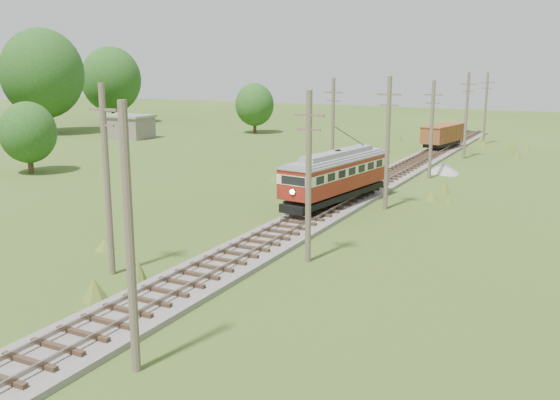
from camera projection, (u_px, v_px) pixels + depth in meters
The scene contains 17 objects.
railbed_main at pixel (357, 194), 46.97m from camera, with size 3.60×96.00×0.57m.
streetcar at pixel (337, 173), 43.07m from camera, with size 4.14×11.28×5.10m.
gondola at pixel (442, 135), 70.76m from camera, with size 3.54×7.52×2.40m.
gravel_pile at pixel (445, 168), 56.70m from camera, with size 2.90×3.08×1.06m.
utility_pole_r_1 at pixel (130, 242), 19.49m from camera, with size 0.30×0.30×8.80m.
utility_pole_r_2 at pixel (309, 176), 30.69m from camera, with size 1.60×0.30×8.60m.
utility_pole_r_3 at pixel (388, 142), 41.98m from camera, with size 1.60×0.30×9.00m.
utility_pole_r_4 at pixel (432, 129), 53.43m from camera, with size 1.60×0.30×8.40m.
utility_pole_r_5 at pixel (466, 115), 64.49m from camera, with size 1.60×0.30×8.90m.
utility_pole_r_6 at pixel (486, 108), 75.89m from camera, with size 1.60×0.30×8.70m.
utility_pole_l_a at pixel (107, 179), 28.78m from camera, with size 1.60×0.30×9.00m.
utility_pole_l_b at pixel (333, 128), 53.28m from camera, with size 1.60×0.30×8.60m.
tree_left_4 at pixel (42, 74), 86.66m from camera, with size 11.34×11.34×14.61m.
tree_left_5 at pixel (111, 80), 101.72m from camera, with size 9.66×9.66×12.44m.
tree_mid_a at pixel (255, 105), 88.16m from camera, with size 5.46×5.46×7.03m.
tree_mid_c at pixel (28, 132), 56.12m from camera, with size 5.04×5.04×6.49m.
shed at pixel (128, 126), 82.75m from camera, with size 6.40×4.40×3.10m.
Camera 1 is at (15.85, -9.53, 9.89)m, focal length 40.00 mm.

